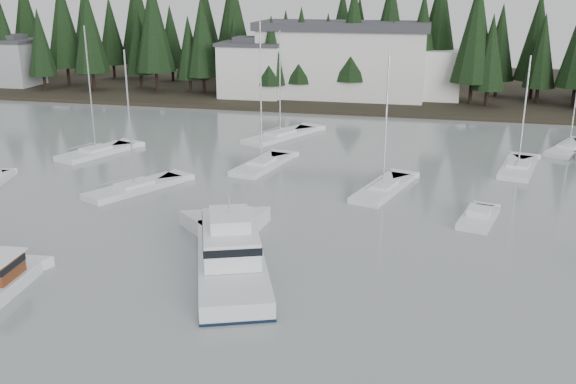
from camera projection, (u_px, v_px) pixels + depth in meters
name	position (u px, v px, depth m)	size (l,w,h in m)	color
far_shore_land	(384.00, 86.00, 109.27)	(240.00, 54.00, 1.00)	black
conifer_treeline	(377.00, 97.00, 99.08)	(200.00, 22.00, 20.00)	black
house_west	(252.00, 68.00, 95.05)	(9.54, 7.42, 8.75)	silver
house_far_west	(12.00, 61.00, 106.04)	(8.48, 7.42, 8.25)	#999EA0
harbor_inn	(357.00, 61.00, 94.55)	(29.50, 11.50, 10.90)	silver
cabin_cruiser_center	(231.00, 258.00, 38.50)	(8.22, 13.28, 5.46)	silver
sailboat_0	(96.00, 154.00, 65.30)	(5.52, 8.73, 13.30)	silver
sailboat_1	(135.00, 190.00, 53.81)	(6.40, 8.93, 12.17)	silver
sailboat_3	(280.00, 137.00, 72.46)	(6.94, 10.63, 12.37)	silver
sailboat_5	(383.00, 191.00, 53.61)	(4.89, 9.13, 11.83)	silver
sailboat_7	(262.00, 166.00, 60.69)	(4.33, 8.64, 14.69)	silver
sailboat_9	(569.00, 150.00, 66.77)	(5.97, 8.66, 13.01)	silver
sailboat_10	(518.00, 170.00, 59.73)	(4.39, 8.56, 11.08)	silver
runabout_1	(478.00, 219.00, 46.82)	(3.37, 5.60, 1.42)	silver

